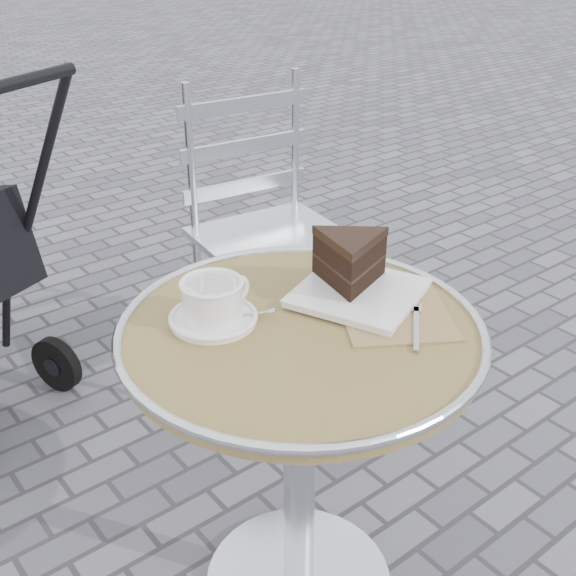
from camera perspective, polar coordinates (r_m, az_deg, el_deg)
cafe_table at (r=1.49m, az=0.98°, el=-8.54°), size 0.72×0.72×0.74m
cappuccino_set at (r=1.40m, az=-5.91°, el=-1.25°), size 0.19×0.17×0.09m
cake_plate_set at (r=1.50m, az=5.18°, el=1.66°), size 0.31×0.40×0.13m
bistro_chair at (r=2.32m, az=-2.35°, el=6.96°), size 0.50×0.50×0.99m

